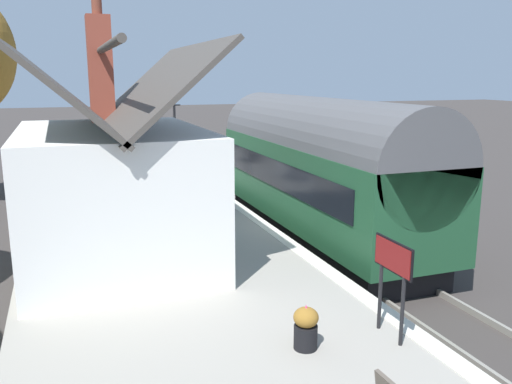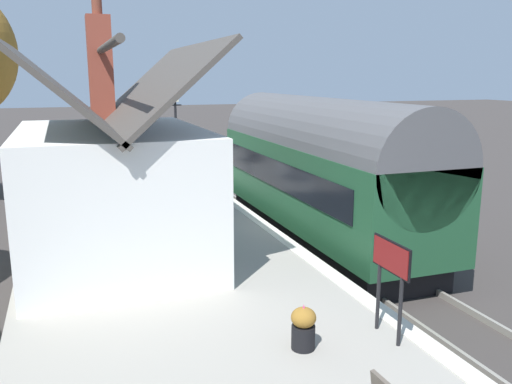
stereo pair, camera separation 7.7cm
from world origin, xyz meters
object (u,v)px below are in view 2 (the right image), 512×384
Objects in this scene: planter_bench_right at (303,327)px; lamp_post_platform at (175,117)px; station_sign_board at (391,265)px; station_building at (113,186)px; bench_by_lamp at (135,157)px; planter_edge_far at (167,157)px; bench_mid_platform at (147,176)px; train at (320,169)px; planter_by_door at (98,167)px.

planter_bench_right is 14.54m from lamp_post_platform.
station_building is at bearing 33.59° from station_sign_board.
station_building is at bearing 22.51° from planter_bench_right.
planter_bench_right is 1.64m from station_sign_board.
lamp_post_platform is (14.36, -1.02, 2.10)m from planter_bench_right.
planter_edge_far is at bearing -80.14° from bench_by_lamp.
station_sign_board is at bearing -179.37° from planter_edge_far.
bench_by_lamp is at bearing -2.51° from bench_mid_platform.
station_building reaches higher than lamp_post_platform.
planter_edge_far is (5.22, -1.67, -0.12)m from bench_mid_platform.
bench_by_lamp is at bearing 22.64° from train.
train is 7.92m from station_sign_board.
station_sign_board is (-15.30, -3.40, 0.70)m from planter_by_door.
bench_by_lamp is at bearing 22.61° from lamp_post_platform.
planter_by_door is at bearing 12.52° from station_sign_board.
planter_by_door is 3.69m from lamp_post_platform.
station_building reaches higher than planter_bench_right.
bench_mid_platform is 4.97m from bench_by_lamp.
lamp_post_platform is (1.92, -1.49, 1.97)m from bench_mid_platform.
station_building is 12.28m from bench_by_lamp.
station_building is 8.18× the size of planter_edge_far.
bench_by_lamp is 0.40× the size of lamp_post_platform.
bench_mid_platform is 1.90× the size of planter_edge_far.
bench_mid_platform reaches higher than planter_edge_far.
station_building is 1.75× the size of lamp_post_platform.
station_sign_board is (-17.76, -0.20, 0.83)m from planter_edge_far.
train reaches higher than planter_by_door.
planter_bench_right is (-17.40, -0.25, -0.14)m from bench_by_lamp.
bench_by_lamp is 3.84m from lamp_post_platform.
lamp_post_platform reaches higher than station_sign_board.
planter_by_door is at bearing 127.49° from planter_edge_far.
train is 6.58× the size of station_sign_board.
planter_by_door is (9.87, -0.21, -1.12)m from station_building.
station_sign_board is (-14.46, -0.38, -1.26)m from lamp_post_platform.
bench_mid_platform is (7.10, -1.74, -1.13)m from station_building.
lamp_post_platform is (-0.84, -3.02, 1.96)m from planter_by_door.
train is at bearing -71.34° from station_building.
planter_edge_far is (0.25, -1.45, -0.12)m from bench_by_lamp.
station_building is 12.85m from planter_edge_far.
station_sign_board is (-17.51, -1.65, 0.71)m from bench_by_lamp.
bench_mid_platform is 12.70m from station_sign_board.
station_sign_board is (-7.51, 2.52, -0.12)m from train.
station_building reaches higher than planter_by_door.
planter_edge_far is at bearing 0.63° from station_sign_board.
planter_by_door is (7.80, 5.92, -0.83)m from train.
lamp_post_platform reaches higher than bench_by_lamp.
lamp_post_platform is at bearing -105.59° from planter_by_door.
bench_by_lamp is at bearing -38.44° from planter_by_door.
planter_bench_right is (-7.40, 3.92, -0.97)m from train.
lamp_post_platform is at bearing 176.79° from planter_edge_far.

